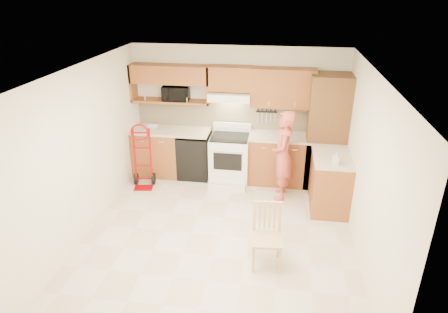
% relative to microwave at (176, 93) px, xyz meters
% --- Properties ---
extents(floor, '(4.00, 4.50, 0.02)m').
position_rel_microwave_xyz_m(floor, '(1.15, -2.08, -1.64)').
color(floor, beige).
rests_on(floor, ground).
extents(ceiling, '(4.00, 4.50, 0.02)m').
position_rel_microwave_xyz_m(ceiling, '(1.15, -2.08, 0.88)').
color(ceiling, white).
rests_on(ceiling, ground).
extents(wall_back, '(4.00, 0.02, 2.50)m').
position_rel_microwave_xyz_m(wall_back, '(1.15, 0.17, -0.38)').
color(wall_back, beige).
rests_on(wall_back, ground).
extents(wall_front, '(4.00, 0.02, 2.50)m').
position_rel_microwave_xyz_m(wall_front, '(1.15, -4.34, -0.38)').
color(wall_front, beige).
rests_on(wall_front, ground).
extents(wall_left, '(0.02, 4.50, 2.50)m').
position_rel_microwave_xyz_m(wall_left, '(-0.86, -2.08, -0.38)').
color(wall_left, beige).
rests_on(wall_left, ground).
extents(wall_right, '(0.02, 4.50, 2.50)m').
position_rel_microwave_xyz_m(wall_right, '(3.16, -2.08, -0.38)').
color(wall_right, beige).
rests_on(wall_right, ground).
extents(backsplash, '(3.92, 0.03, 0.55)m').
position_rel_microwave_xyz_m(backsplash, '(1.15, 0.15, -0.43)').
color(backsplash, beige).
rests_on(backsplash, wall_back).
extents(lower_cab_left, '(0.90, 0.60, 0.90)m').
position_rel_microwave_xyz_m(lower_cab_left, '(-0.40, -0.14, -1.18)').
color(lower_cab_left, brown).
rests_on(lower_cab_left, ground).
extents(dishwasher, '(0.60, 0.60, 0.85)m').
position_rel_microwave_xyz_m(dishwasher, '(0.35, -0.14, -1.20)').
color(dishwasher, black).
rests_on(dishwasher, ground).
extents(lower_cab_right, '(1.14, 0.60, 0.90)m').
position_rel_microwave_xyz_m(lower_cab_right, '(1.98, -0.14, -1.18)').
color(lower_cab_right, brown).
rests_on(lower_cab_right, ground).
extents(countertop_left, '(1.50, 0.63, 0.04)m').
position_rel_microwave_xyz_m(countertop_left, '(-0.10, -0.13, -0.71)').
color(countertop_left, '#C5B193').
rests_on(countertop_left, lower_cab_left).
extents(countertop_right, '(1.14, 0.63, 0.04)m').
position_rel_microwave_xyz_m(countertop_right, '(1.98, -0.13, -0.71)').
color(countertop_right, '#C5B193').
rests_on(countertop_right, lower_cab_right).
extents(cab_return_right, '(0.60, 1.00, 0.90)m').
position_rel_microwave_xyz_m(cab_return_right, '(2.85, -0.94, -1.18)').
color(cab_return_right, brown).
rests_on(cab_return_right, ground).
extents(countertop_return, '(0.63, 1.00, 0.04)m').
position_rel_microwave_xyz_m(countertop_return, '(2.85, -0.94, -0.71)').
color(countertop_return, '#C5B193').
rests_on(countertop_return, cab_return_right).
extents(pantry_tall, '(0.70, 0.60, 2.10)m').
position_rel_microwave_xyz_m(pantry_tall, '(2.80, -0.14, -0.58)').
color(pantry_tall, brown).
rests_on(pantry_tall, ground).
extents(upper_cab_left, '(1.50, 0.33, 0.34)m').
position_rel_microwave_xyz_m(upper_cab_left, '(-0.10, 0.00, 0.35)').
color(upper_cab_left, brown).
rests_on(upper_cab_left, wall_back).
extents(upper_shelf_mw, '(1.50, 0.33, 0.04)m').
position_rel_microwave_xyz_m(upper_shelf_mw, '(-0.10, 0.00, -0.16)').
color(upper_shelf_mw, brown).
rests_on(upper_shelf_mw, wall_back).
extents(upper_cab_center, '(0.76, 0.33, 0.44)m').
position_rel_microwave_xyz_m(upper_cab_center, '(1.03, 0.00, 0.31)').
color(upper_cab_center, brown).
rests_on(upper_cab_center, wall_back).
extents(upper_cab_right, '(1.14, 0.33, 0.70)m').
position_rel_microwave_xyz_m(upper_cab_right, '(1.98, 0.00, 0.17)').
color(upper_cab_right, brown).
rests_on(upper_cab_right, wall_back).
extents(range_hood, '(0.76, 0.46, 0.14)m').
position_rel_microwave_xyz_m(range_hood, '(1.03, -0.06, 0.00)').
color(range_hood, white).
rests_on(range_hood, wall_back).
extents(knife_strip, '(0.40, 0.05, 0.29)m').
position_rel_microwave_xyz_m(knife_strip, '(1.70, 0.12, -0.39)').
color(knife_strip, black).
rests_on(knife_strip, backsplash).
extents(microwave, '(0.52, 0.37, 0.28)m').
position_rel_microwave_xyz_m(microwave, '(0.00, 0.00, 0.00)').
color(microwave, black).
rests_on(microwave, upper_shelf_mw).
extents(range, '(0.73, 0.96, 1.07)m').
position_rel_microwave_xyz_m(range, '(1.06, -0.29, -1.09)').
color(range, white).
rests_on(range, ground).
extents(person, '(0.40, 0.59, 1.60)m').
position_rel_microwave_xyz_m(person, '(2.04, -0.74, -0.83)').
color(person, '#C64E41').
rests_on(person, ground).
extents(hand_truck, '(0.50, 0.47, 1.12)m').
position_rel_microwave_xyz_m(hand_truck, '(-0.50, -0.74, -1.07)').
color(hand_truck, '#9D030A').
rests_on(hand_truck, ground).
extents(dining_chair, '(0.43, 0.47, 0.88)m').
position_rel_microwave_xyz_m(dining_chair, '(1.89, -2.64, -1.19)').
color(dining_chair, '#DAAA7D').
rests_on(dining_chair, ground).
extents(soap_bottle, '(0.09, 0.10, 0.20)m').
position_rel_microwave_xyz_m(soap_bottle, '(2.85, -1.27, -0.59)').
color(soap_bottle, white).
rests_on(soap_bottle, countertop_return).
extents(bowl, '(0.25, 0.25, 0.06)m').
position_rel_microwave_xyz_m(bowl, '(-0.46, -0.13, -0.66)').
color(bowl, white).
rests_on(bowl, countertop_left).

